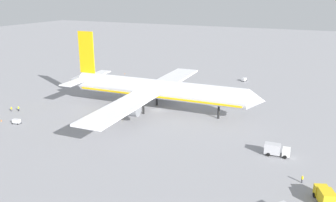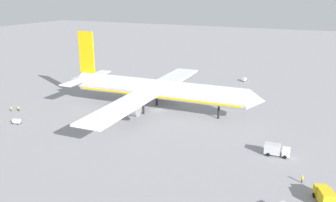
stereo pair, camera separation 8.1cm
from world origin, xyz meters
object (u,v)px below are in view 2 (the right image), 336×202
at_px(service_truck_1, 325,196).
at_px(ground_worker_0, 19,109).
at_px(ground_worker_3, 302,179).
at_px(traffic_cone_1, 125,73).
at_px(airliner, 155,89).
at_px(ground_worker_1, 11,109).
at_px(baggage_cart_0, 16,121).
at_px(baggage_cart_1, 244,79).
at_px(traffic_cone_0, 1,120).
at_px(service_truck_2, 276,150).

xyz_separation_m(service_truck_1, ground_worker_0, (-95.47, 15.75, -0.71)).
height_order(ground_worker_3, traffic_cone_1, ground_worker_3).
height_order(airliner, ground_worker_0, airliner).
bearing_deg(ground_worker_1, baggage_cart_0, -36.37).
bearing_deg(baggage_cart_1, traffic_cone_0, -124.10).
xyz_separation_m(baggage_cart_1, ground_worker_1, (-60.77, -74.63, -0.00)).
bearing_deg(ground_worker_0, traffic_cone_1, 87.55).
bearing_deg(service_truck_2, traffic_cone_0, -172.31).
distance_m(baggage_cart_0, baggage_cart_1, 96.52).
bearing_deg(service_truck_1, baggage_cart_1, 112.34).
height_order(service_truck_1, baggage_cart_1, service_truck_1).
height_order(service_truck_1, traffic_cone_1, service_truck_1).
distance_m(ground_worker_3, traffic_cone_1, 114.45).
relative_size(service_truck_1, baggage_cart_0, 1.87).
height_order(service_truck_2, traffic_cone_1, service_truck_2).
relative_size(ground_worker_1, ground_worker_3, 0.96).
height_order(service_truck_1, ground_worker_1, service_truck_1).
xyz_separation_m(baggage_cart_0, baggage_cart_1, (50.09, 82.50, 0.04)).
bearing_deg(service_truck_1, ground_worker_0, 170.63).
xyz_separation_m(airliner, baggage_cart_0, (-32.12, -29.68, -6.43)).
distance_m(service_truck_1, baggage_cart_1, 96.41).
relative_size(airliner, service_truck_2, 11.89).
bearing_deg(ground_worker_1, ground_worker_0, 31.90).
bearing_deg(baggage_cart_0, ground_worker_0, 133.89).
bearing_deg(ground_worker_0, ground_worker_1, -148.10).
bearing_deg(baggage_cart_0, service_truck_2, 8.00).
bearing_deg(ground_worker_3, traffic_cone_0, 179.97).
height_order(airliner, traffic_cone_0, airliner).
xyz_separation_m(traffic_cone_0, traffic_cone_1, (0.00, 72.90, 0.00)).
xyz_separation_m(ground_worker_0, traffic_cone_1, (2.72, 63.44, -0.64)).
xyz_separation_m(ground_worker_1, traffic_cone_0, (4.66, -8.25, -0.56)).
relative_size(ground_worker_1, traffic_cone_0, 2.99).
bearing_deg(ground_worker_0, traffic_cone_0, -73.99).
distance_m(service_truck_2, baggage_cart_0, 75.84).
distance_m(service_truck_1, baggage_cart_0, 87.00).
xyz_separation_m(baggage_cart_0, ground_worker_1, (-10.68, 7.86, 0.04)).
bearing_deg(airliner, traffic_cone_0, -141.74).
bearing_deg(baggage_cart_0, baggage_cart_1, 58.73).
bearing_deg(baggage_cart_1, ground_worker_0, -128.70).
distance_m(traffic_cone_0, traffic_cone_1, 72.90).
relative_size(airliner, ground_worker_0, 41.36).
relative_size(service_truck_1, service_truck_2, 0.99).
xyz_separation_m(baggage_cart_1, traffic_cone_1, (-56.11, -9.98, -0.56)).
distance_m(airliner, service_truck_2, 47.37).
distance_m(ground_worker_3, traffic_cone_0, 88.20).
bearing_deg(service_truck_1, ground_worker_1, 171.51).
relative_size(service_truck_1, ground_worker_1, 3.75).
height_order(airliner, ground_worker_1, airliner).
bearing_deg(baggage_cart_0, traffic_cone_1, 94.74).
relative_size(service_truck_2, baggage_cart_1, 1.89).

